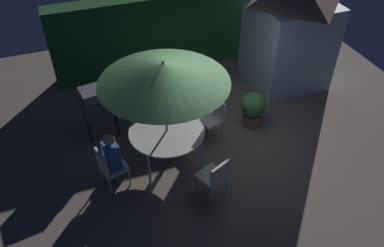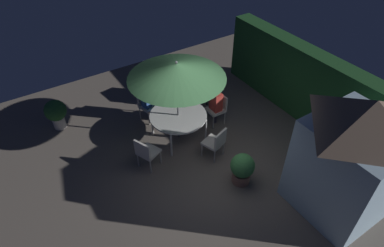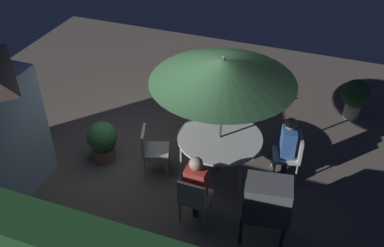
{
  "view_description": "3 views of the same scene",
  "coord_description": "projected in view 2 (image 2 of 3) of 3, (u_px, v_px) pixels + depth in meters",
  "views": [
    {
      "loc": [
        -2.63,
        -5.73,
        5.84
      ],
      "look_at": [
        -0.71,
        -0.43,
        1.11
      ],
      "focal_mm": 36.49,
      "sensor_mm": 36.0,
      "label": 1
    },
    {
      "loc": [
        4.76,
        -3.42,
        6.16
      ],
      "look_at": [
        -0.57,
        -0.01,
        0.83
      ],
      "focal_mm": 30.7,
      "sensor_mm": 36.0,
      "label": 2
    },
    {
      "loc": [
        -2.75,
        5.78,
        5.53
      ],
      "look_at": [
        -0.73,
        0.28,
        1.23
      ],
      "focal_mm": 40.75,
      "sensor_mm": 36.0,
      "label": 3
    }
  ],
  "objects": [
    {
      "name": "ground_plane",
      "position": [
        204.0,
        160.0,
        8.44
      ],
      "size": [
        11.0,
        11.0,
        0.0
      ],
      "primitive_type": "plane",
      "color": "#6B6056"
    },
    {
      "name": "hedge_backdrop",
      "position": [
        308.0,
        86.0,
        9.22
      ],
      "size": [
        6.09,
        0.55,
        2.06
      ],
      "color": "#1E4C23",
      "rests_on": "ground"
    },
    {
      "name": "garden_shed",
      "position": [
        353.0,
        157.0,
        6.54
      ],
      "size": [
        1.9,
        1.9,
        2.83
      ],
      "color": "#9EBCD1",
      "rests_on": "ground"
    },
    {
      "name": "patio_table",
      "position": [
        178.0,
        116.0,
        8.66
      ],
      "size": [
        1.51,
        1.51,
        0.78
      ],
      "color": "white",
      "rests_on": "ground"
    },
    {
      "name": "patio_umbrella",
      "position": [
        177.0,
        71.0,
        7.76
      ],
      "size": [
        2.41,
        2.41,
        2.37
      ],
      "color": "#4C4C51",
      "rests_on": "ground"
    },
    {
      "name": "bbq_grill",
      "position": [
        196.0,
        79.0,
        9.84
      ],
      "size": [
        0.77,
        0.6,
        1.2
      ],
      "color": "#47474C",
      "rests_on": "ground"
    },
    {
      "name": "chair_near_shed",
      "position": [
        218.0,
        107.0,
        9.32
      ],
      "size": [
        0.47,
        0.47,
        0.9
      ],
      "color": "silver",
      "rests_on": "ground"
    },
    {
      "name": "chair_far_side",
      "position": [
        147.0,
        103.0,
        9.46
      ],
      "size": [
        0.57,
        0.56,
        0.9
      ],
      "color": "silver",
      "rests_on": "ground"
    },
    {
      "name": "chair_toward_hedge",
      "position": [
        146.0,
        152.0,
        7.94
      ],
      "size": [
        0.61,
        0.61,
        0.9
      ],
      "color": "silver",
      "rests_on": "ground"
    },
    {
      "name": "chair_toward_house",
      "position": [
        216.0,
        142.0,
        8.21
      ],
      "size": [
        0.59,
        0.59,
        0.9
      ],
      "color": "silver",
      "rests_on": "ground"
    },
    {
      "name": "potted_plant_by_shed",
      "position": [
        242.0,
        168.0,
        7.63
      ],
      "size": [
        0.58,
        0.58,
        0.82
      ],
      "color": "#936651",
      "rests_on": "ground"
    },
    {
      "name": "potted_plant_by_grill",
      "position": [
        56.0,
        112.0,
        9.11
      ],
      "size": [
        0.6,
        0.6,
        0.9
      ],
      "color": "silver",
      "rests_on": "ground"
    },
    {
      "name": "person_in_red",
      "position": [
        216.0,
        100.0,
        9.11
      ],
      "size": [
        0.34,
        0.24,
        1.26
      ],
      "color": "#CC3D33",
      "rests_on": "ground"
    },
    {
      "name": "person_in_blue",
      "position": [
        148.0,
        97.0,
        9.25
      ],
      "size": [
        0.32,
        0.39,
        1.26
      ],
      "color": "#3866B2",
      "rests_on": "ground"
    }
  ]
}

